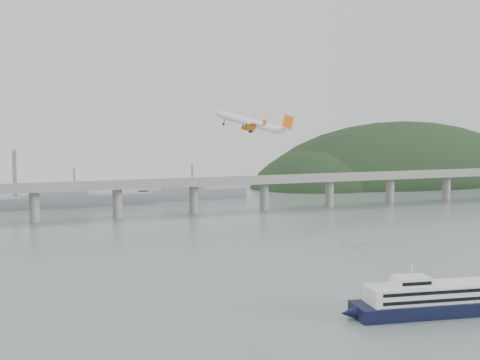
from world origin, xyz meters
name	(u,v)px	position (x,y,z in m)	size (l,w,h in m)	color
ground	(292,294)	(0.00, 0.00, 0.00)	(900.00, 900.00, 0.00)	slate
bridge	(162,188)	(-1.15, 200.00, 17.65)	(800.00, 22.00, 23.90)	gray
headland	(415,201)	(285.18, 331.75, -19.34)	(365.00, 155.00, 156.00)	black
ferry	(436,300)	(33.76, -36.31, 4.61)	(90.03, 23.94, 17.01)	black
airliner	(253,124)	(21.24, 94.93, 59.90)	(41.21, 37.70, 14.01)	white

